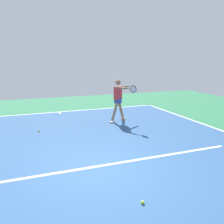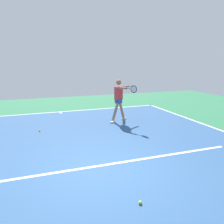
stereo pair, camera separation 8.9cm
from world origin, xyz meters
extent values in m
plane|color=#2D754C|center=(0.00, 0.00, 0.00)|extent=(22.98, 22.98, 0.00)
cube|color=#2D5484|center=(0.00, 0.00, 0.00)|extent=(10.31, 13.57, 0.00)
cube|color=white|center=(0.00, -6.73, 0.00)|extent=(10.31, 0.10, 0.01)
cube|color=white|center=(0.00, -0.22, 0.00)|extent=(7.73, 0.10, 0.01)
cube|color=white|center=(0.00, -6.53, 0.00)|extent=(0.10, 0.30, 0.01)
cylinder|color=#9E7051|center=(-2.25, -4.16, 0.40)|extent=(0.28, 0.38, 0.84)
cube|color=white|center=(-2.37, -4.23, 0.04)|extent=(0.26, 0.20, 0.07)
cylinder|color=#9E7051|center=(-1.86, -3.95, 0.40)|extent=(0.28, 0.38, 0.84)
cube|color=white|center=(-1.74, -3.89, 0.04)|extent=(0.26, 0.20, 0.07)
cube|color=#2D4799|center=(-2.06, -4.06, 0.87)|extent=(0.31, 0.29, 0.20)
cube|color=red|center=(-2.06, -4.06, 1.20)|extent=(0.38, 0.32, 0.54)
sphere|color=#9E7051|center=(-2.06, -4.06, 1.64)|extent=(0.22, 0.22, 0.22)
cylinder|color=#9E7051|center=(-2.45, -4.27, 1.42)|extent=(0.51, 0.33, 0.08)
cylinder|color=#9E7051|center=(-2.04, -3.74, 1.45)|extent=(0.33, 0.51, 0.08)
cylinder|color=black|center=(-2.22, -3.40, 1.45)|extent=(0.13, 0.21, 0.03)
torus|color=black|center=(-2.33, -3.19, 1.45)|extent=(0.16, 0.27, 0.29)
cylinder|color=silver|center=(-2.33, -3.19, 1.45)|extent=(0.12, 0.22, 0.25)
sphere|color=#CCE033|center=(-0.27, 1.54, 0.03)|extent=(0.07, 0.07, 0.07)
sphere|color=yellow|center=(1.16, -3.67, 0.03)|extent=(0.07, 0.07, 0.07)
camera|label=1|loc=(1.59, 4.90, 2.55)|focal=37.94mm
camera|label=2|loc=(1.51, 4.93, 2.55)|focal=37.94mm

